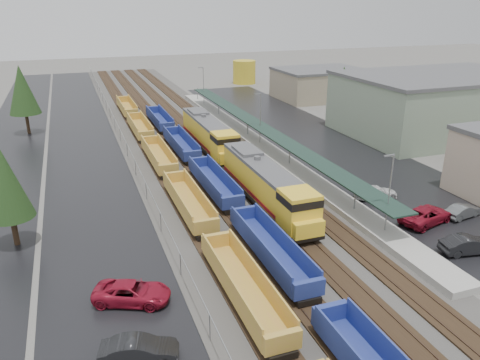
# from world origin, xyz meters

# --- Properties ---
(ballast_strip) EXTENTS (20.00, 160.00, 0.08)m
(ballast_strip) POSITION_xyz_m (0.00, 60.00, 0.04)
(ballast_strip) COLOR #302D2B
(ballast_strip) RESTS_ON ground
(trackbed) EXTENTS (14.60, 160.00, 0.22)m
(trackbed) POSITION_xyz_m (-0.00, 60.00, 0.16)
(trackbed) COLOR black
(trackbed) RESTS_ON ground
(west_parking_lot) EXTENTS (10.00, 160.00, 0.02)m
(west_parking_lot) POSITION_xyz_m (-15.00, 60.00, 0.01)
(west_parking_lot) COLOR black
(west_parking_lot) RESTS_ON ground
(west_road) EXTENTS (9.00, 160.00, 0.02)m
(west_road) POSITION_xyz_m (-25.00, 60.00, 0.01)
(west_road) COLOR black
(west_road) RESTS_ON ground
(east_commuter_lot) EXTENTS (16.00, 100.00, 0.02)m
(east_commuter_lot) POSITION_xyz_m (19.00, 50.00, 0.01)
(east_commuter_lot) COLOR black
(east_commuter_lot) RESTS_ON ground
(station_platform) EXTENTS (3.00, 80.00, 8.00)m
(station_platform) POSITION_xyz_m (9.50, 50.01, 0.73)
(station_platform) COLOR #9E9B93
(station_platform) RESTS_ON ground
(chainlink_fence) EXTENTS (0.08, 160.04, 2.02)m
(chainlink_fence) POSITION_xyz_m (-9.50, 58.44, 1.61)
(chainlink_fence) COLOR gray
(chainlink_fence) RESTS_ON ground
(industrial_buildings) EXTENTS (32.52, 75.30, 9.50)m
(industrial_buildings) POSITION_xyz_m (37.76, 45.85, 4.25)
(industrial_buildings) COLOR #BDA790
(industrial_buildings) RESTS_ON ground
(distant_hills) EXTENTS (301.00, 140.00, 25.20)m
(distant_hills) POSITION_xyz_m (44.79, 210.68, 0.00)
(distant_hills) COLOR #4B5844
(distant_hills) RESTS_ON ground
(tree_west_near) EXTENTS (3.96, 3.96, 9.00)m
(tree_west_near) POSITION_xyz_m (-22.00, 30.00, 5.82)
(tree_west_near) COLOR #332316
(tree_west_near) RESTS_ON ground
(tree_west_far) EXTENTS (4.84, 4.84, 11.00)m
(tree_west_far) POSITION_xyz_m (-23.00, 70.00, 7.12)
(tree_west_far) COLOR #332316
(tree_west_far) RESTS_ON ground
(tree_east) EXTENTS (4.40, 4.40, 10.00)m
(tree_east) POSITION_xyz_m (28.00, 58.00, 6.47)
(tree_east) COLOR #332316
(tree_east) RESTS_ON ground
(locomotive_lead) EXTENTS (3.09, 20.37, 4.61)m
(locomotive_lead) POSITION_xyz_m (2.00, 29.80, 2.45)
(locomotive_lead) COLOR black
(locomotive_lead) RESTS_ON ground
(locomotive_trail) EXTENTS (3.09, 20.37, 4.61)m
(locomotive_trail) POSITION_xyz_m (2.00, 50.80, 2.45)
(locomotive_trail) COLOR black
(locomotive_trail) RESTS_ON ground
(well_string_yellow) EXTENTS (2.46, 110.31, 2.18)m
(well_string_yellow) POSITION_xyz_m (-6.00, 31.42, 1.11)
(well_string_yellow) COLOR gold
(well_string_yellow) RESTS_ON ground
(well_string_blue) EXTENTS (2.47, 93.82, 2.19)m
(well_string_blue) POSITION_xyz_m (-2.00, 27.62, 1.11)
(well_string_blue) COLOR navy
(well_string_blue) RESTS_ON ground
(storage_tank) EXTENTS (5.86, 5.86, 5.86)m
(storage_tank) POSITION_xyz_m (27.50, 104.72, 2.93)
(storage_tank) COLOR gold
(storage_tank) RESTS_ON ground
(parked_car_west_b) EXTENTS (2.76, 4.94, 1.54)m
(parked_car_west_b) POSITION_xyz_m (-13.98, 11.73, 0.77)
(parked_car_west_b) COLOR black
(parked_car_west_b) RESTS_ON ground
(parked_car_west_c) EXTENTS (4.53, 6.03, 1.52)m
(parked_car_west_c) POSITION_xyz_m (-13.55, 17.86, 0.76)
(parked_car_west_c) COLOR maroon
(parked_car_west_c) RESTS_ON ground
(parked_car_east_a) EXTENTS (2.42, 4.98, 1.57)m
(parked_car_east_a) POSITION_xyz_m (14.37, 15.10, 0.79)
(parked_car_east_a) COLOR black
(parked_car_east_a) RESTS_ON ground
(parked_car_east_b) EXTENTS (4.09, 6.37, 1.63)m
(parked_car_east_b) POSITION_xyz_m (15.03, 21.08, 0.82)
(parked_car_east_b) COLOR maroon
(parked_car_east_b) RESTS_ON ground
(parked_car_east_c) EXTENTS (2.61, 4.99, 1.38)m
(parked_car_east_c) POSITION_xyz_m (14.13, 27.90, 0.69)
(parked_car_east_c) COLOR white
(parked_car_east_c) RESTS_ON ground
(parked_car_east_e) EXTENTS (2.07, 4.28, 1.35)m
(parked_car_east_e) POSITION_xyz_m (19.39, 20.82, 0.68)
(parked_car_east_e) COLOR #4F5354
(parked_car_east_e) RESTS_ON ground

